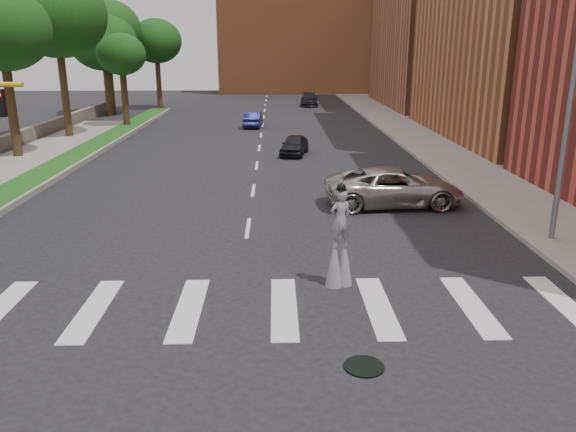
% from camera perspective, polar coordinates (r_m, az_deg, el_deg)
% --- Properties ---
extents(ground_plane, '(160.00, 160.00, 0.00)m').
position_cam_1_polar(ground_plane, '(14.57, -5.49, -11.03)').
color(ground_plane, black).
rests_on(ground_plane, ground).
extents(grass_median, '(2.00, 60.00, 0.25)m').
position_cam_1_polar(grass_median, '(35.79, -22.00, 4.88)').
color(grass_median, '#184F16').
rests_on(grass_median, ground).
extents(median_curb, '(0.20, 60.00, 0.28)m').
position_cam_1_polar(median_curb, '(35.43, -20.41, 4.96)').
color(median_curb, gray).
rests_on(median_curb, ground).
extents(sidewalk_right, '(5.00, 90.00, 0.18)m').
position_cam_1_polar(sidewalk_right, '(40.11, 15.30, 6.63)').
color(sidewalk_right, gray).
rests_on(sidewalk_right, ground).
extents(manhole, '(0.90, 0.90, 0.04)m').
position_cam_1_polar(manhole, '(12.94, 7.72, -14.91)').
color(manhole, black).
rests_on(manhole, ground).
extents(building_far, '(16.00, 22.00, 20.00)m').
position_cam_1_polar(building_far, '(70.13, 16.90, 18.79)').
color(building_far, '#A1593B').
rests_on(building_far, ground).
extents(building_backdrop, '(26.00, 14.00, 18.00)m').
position_cam_1_polar(building_backdrop, '(91.01, 1.80, 18.23)').
color(building_backdrop, '#B16137').
rests_on(building_backdrop, ground).
extents(streetlight, '(2.05, 0.20, 9.00)m').
position_cam_1_polar(streetlight, '(21.35, 26.50, 10.02)').
color(streetlight, slate).
rests_on(streetlight, ground).
extents(stilt_performer, '(0.82, 0.63, 3.11)m').
position_cam_1_polar(stilt_performer, '(16.41, 5.27, -3.02)').
color(stilt_performer, '#372516').
rests_on(stilt_performer, ground).
extents(suv_crossing, '(6.19, 3.12, 1.68)m').
position_cam_1_polar(suv_crossing, '(25.25, 10.72, 2.91)').
color(suv_crossing, '#ADAAA3').
rests_on(suv_crossing, ground).
extents(car_near, '(2.24, 3.97, 1.28)m').
position_cam_1_polar(car_near, '(36.86, 0.65, 7.23)').
color(car_near, black).
rests_on(car_near, ground).
extents(car_mid, '(1.68, 4.15, 1.34)m').
position_cam_1_polar(car_mid, '(49.99, -3.55, 9.78)').
color(car_mid, navy).
rests_on(car_mid, ground).
extents(car_far, '(2.33, 5.09, 1.44)m').
position_cam_1_polar(car_far, '(68.22, 2.19, 11.73)').
color(car_far, black).
rests_on(car_far, ground).
extents(tree_3, '(5.79, 5.79, 10.25)m').
position_cam_1_polar(tree_3, '(38.97, -27.15, 16.47)').
color(tree_3, '#372516').
rests_on(tree_3, ground).
extents(tree_4, '(7.26, 7.26, 12.10)m').
position_cam_1_polar(tree_4, '(46.49, -22.51, 18.34)').
color(tree_4, '#372516').
rests_on(tree_4, ground).
extents(tree_5, '(6.60, 6.60, 10.05)m').
position_cam_1_polar(tree_5, '(60.58, -18.27, 16.44)').
color(tree_5, '#372516').
rests_on(tree_5, ground).
extents(tree_6, '(4.10, 4.10, 7.91)m').
position_cam_1_polar(tree_6, '(51.29, -16.57, 15.37)').
color(tree_6, '#372516').
rests_on(tree_6, ground).
extents(tree_7, '(5.62, 5.62, 9.76)m').
position_cam_1_polar(tree_7, '(66.07, -13.26, 16.88)').
color(tree_7, '#372516').
rests_on(tree_7, ground).
extents(tree_8, '(6.98, 6.98, 11.44)m').
position_cam_1_polar(tree_8, '(62.48, -17.99, 17.58)').
color(tree_8, '#372516').
rests_on(tree_8, ground).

